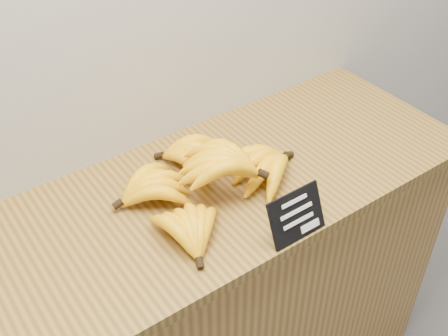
% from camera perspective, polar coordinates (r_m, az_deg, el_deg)
% --- Properties ---
extents(counter, '(1.38, 0.50, 0.90)m').
position_cam_1_polar(counter, '(1.74, -0.98, -13.92)').
color(counter, olive).
rests_on(counter, ground).
extents(counter_top, '(1.38, 0.54, 0.03)m').
position_cam_1_polar(counter_top, '(1.40, -1.19, -2.31)').
color(counter_top, olive).
rests_on(counter_top, counter).
extents(chalkboard_sign, '(0.14, 0.05, 0.11)m').
position_cam_1_polar(chalkboard_sign, '(1.24, 7.39, -4.82)').
color(chalkboard_sign, black).
rests_on(chalkboard_sign, counter_top).
extents(banana_pile, '(0.49, 0.41, 0.13)m').
position_cam_1_polar(banana_pile, '(1.34, -1.78, -0.95)').
color(banana_pile, yellow).
rests_on(banana_pile, counter_top).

